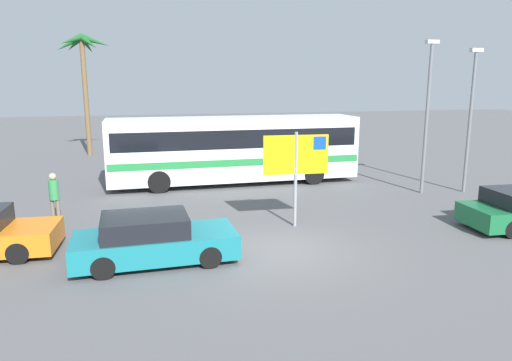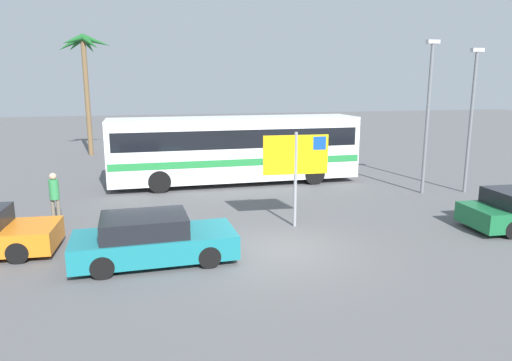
% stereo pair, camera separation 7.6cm
% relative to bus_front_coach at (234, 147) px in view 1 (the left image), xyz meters
% --- Properties ---
extents(ground, '(120.00, 120.00, 0.00)m').
position_rel_bus_front_coach_xyz_m(ground, '(-0.77, -9.40, -1.78)').
color(ground, '#565659').
extents(bus_front_coach, '(11.69, 2.46, 3.17)m').
position_rel_bus_front_coach_xyz_m(bus_front_coach, '(0.00, 0.00, 0.00)').
color(bus_front_coach, white).
rests_on(bus_front_coach, ground).
extents(ferry_sign, '(2.20, 0.18, 3.20)m').
position_rel_bus_front_coach_xyz_m(ferry_sign, '(0.63, -7.19, 0.54)').
color(ferry_sign, gray).
rests_on(ferry_sign, ground).
extents(car_teal, '(4.36, 1.94, 1.32)m').
position_rel_bus_front_coach_xyz_m(car_teal, '(-4.19, -9.29, -1.15)').
color(car_teal, '#19757F').
rests_on(car_teal, ground).
extents(pedestrian_near_sign, '(0.32, 0.32, 1.78)m').
position_rel_bus_front_coach_xyz_m(pedestrian_near_sign, '(-7.31, -4.88, -0.73)').
color(pedestrian_near_sign, '#706656').
rests_on(pedestrian_near_sign, ground).
extents(lamp_post_left_side, '(0.56, 0.20, 6.51)m').
position_rel_bus_front_coach_xyz_m(lamp_post_left_side, '(7.59, -3.95, 1.79)').
color(lamp_post_left_side, slate).
rests_on(lamp_post_left_side, ground).
extents(lamp_post_right_side, '(0.56, 0.20, 6.19)m').
position_rel_bus_front_coach_xyz_m(lamp_post_right_side, '(9.54, -4.24, 1.63)').
color(lamp_post_right_side, slate).
rests_on(lamp_post_right_side, ground).
extents(palm_tree_seaside, '(3.40, 3.08, 7.83)m').
position_rel_bus_front_coach_xyz_m(palm_tree_seaside, '(-7.62, 11.22, 4.51)').
color(palm_tree_seaside, brown).
rests_on(palm_tree_seaside, ground).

